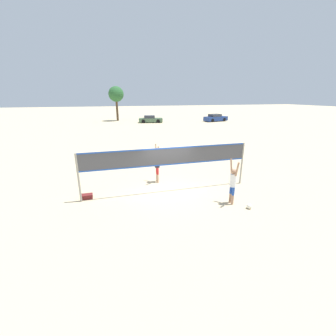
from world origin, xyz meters
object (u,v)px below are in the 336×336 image
(player_spiker, at_px, (233,181))
(tree_left_cluster, at_px, (116,94))
(volleyball, at_px, (249,206))
(gear_bag, at_px, (87,196))
(parked_car_mid, at_px, (215,118))
(volleyball_net, at_px, (168,159))
(player_blocker, at_px, (157,163))
(parked_car_near, at_px, (150,119))

(player_spiker, xyz_separation_m, tree_left_cluster, (-2.66, 38.10, 3.87))
(volleyball, xyz_separation_m, gear_bag, (-6.96, 3.03, -0.01))
(parked_car_mid, height_order, tree_left_cluster, tree_left_cluster)
(volleyball_net, distance_m, player_spiker, 3.29)
(volleyball, relative_size, gear_bag, 0.45)
(player_spiker, distance_m, gear_bag, 6.94)
(parked_car_mid, relative_size, tree_left_cluster, 0.76)
(player_blocker, bearing_deg, parked_car_mid, 147.27)
(gear_bag, height_order, parked_car_near, parked_car_near)
(player_blocker, distance_m, parked_car_near, 30.08)
(parked_car_near, bearing_deg, gear_bag, -96.40)
(parked_car_mid, bearing_deg, tree_left_cluster, 147.97)
(volleyball_net, height_order, tree_left_cluster, tree_left_cluster)
(gear_bag, bearing_deg, player_blocker, 17.67)
(player_spiker, distance_m, volleyball, 1.29)
(parked_car_near, bearing_deg, tree_left_cluster, 148.94)
(player_spiker, height_order, gear_bag, player_spiker)
(volleyball, height_order, gear_bag, volleyball)
(gear_bag, bearing_deg, tree_left_cluster, 83.94)
(volleyball_net, height_order, player_spiker, volleyball_net)
(gear_bag, xyz_separation_m, parked_car_near, (9.39, 30.76, 0.48))
(player_spiker, xyz_separation_m, gear_bag, (-6.45, 2.36, -0.99))
(tree_left_cluster, bearing_deg, parked_car_near, -41.64)
(parked_car_mid, bearing_deg, player_blocker, -135.68)
(player_spiker, height_order, parked_car_near, player_spiker)
(player_blocker, relative_size, volleyball, 9.52)
(player_blocker, distance_m, gear_bag, 4.11)
(parked_car_near, bearing_deg, player_spiker, -84.49)
(player_spiker, bearing_deg, player_blocker, 36.70)
(volleyball_net, bearing_deg, parked_car_near, 80.16)
(volleyball, xyz_separation_m, parked_car_near, (2.43, 33.79, 0.47))
(volleyball_net, xyz_separation_m, volleyball, (2.95, -2.77, -1.65))
(volleyball_net, relative_size, tree_left_cluster, 1.32)
(player_spiker, distance_m, parked_car_near, 33.25)
(gear_bag, xyz_separation_m, tree_left_cluster, (3.79, 35.74, 4.85))
(volleyball, bearing_deg, parked_car_mid, 65.24)
(player_blocker, xyz_separation_m, gear_bag, (-3.79, -1.21, -1.05))
(player_spiker, bearing_deg, parked_car_near, -5.07)
(parked_car_mid, xyz_separation_m, tree_left_cluster, (-18.16, 6.28, 4.32))
(player_spiker, relative_size, volleyball, 9.05)
(volleyball_net, xyz_separation_m, parked_car_mid, (17.94, 29.72, -1.13))
(volleyball_net, distance_m, parked_car_mid, 34.74)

